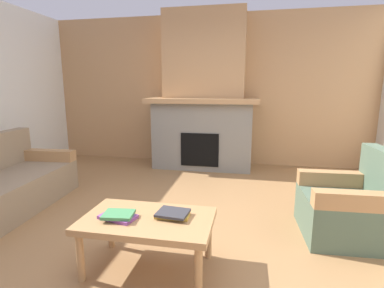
{
  "coord_description": "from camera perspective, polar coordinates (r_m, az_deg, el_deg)",
  "views": [
    {
      "loc": [
        0.8,
        -2.47,
        1.41
      ],
      "look_at": [
        0.14,
        0.87,
        0.75
      ],
      "focal_mm": 27.22,
      "sensor_mm": 36.0,
      "label": 1
    }
  ],
  "objects": [
    {
      "name": "coffee_table",
      "position": [
        2.35,
        -8.65,
        -15.24
      ],
      "size": [
        1.0,
        0.6,
        0.43
      ],
      "color": "#A87A4C",
      "rests_on": "ground"
    },
    {
      "name": "armchair",
      "position": [
        3.2,
        28.58,
        -10.78
      ],
      "size": [
        0.79,
        0.79,
        0.85
      ],
      "color": "#4C604C",
      "rests_on": "ground"
    },
    {
      "name": "book_stack_center",
      "position": [
        2.31,
        -3.82,
        -13.51
      ],
      "size": [
        0.26,
        0.22,
        0.04
      ],
      "color": "gold",
      "rests_on": "coffee_table"
    },
    {
      "name": "fireplace",
      "position": [
        5.17,
        2.29,
        8.27
      ],
      "size": [
        1.9,
        0.82,
        2.7
      ],
      "color": "gray",
      "rests_on": "ground"
    },
    {
      "name": "wall_back_wood_panel",
      "position": [
        5.53,
        2.92,
        10.38
      ],
      "size": [
        6.0,
        0.12,
        2.7
      ],
      "primitive_type": "cube",
      "color": "tan",
      "rests_on": "ground"
    },
    {
      "name": "ground",
      "position": [
        2.96,
        -6.2,
        -17.52
      ],
      "size": [
        9.0,
        9.0,
        0.0
      ],
      "primitive_type": "plane",
      "color": "olive"
    },
    {
      "name": "book_stack_near_edge",
      "position": [
        2.34,
        -14.26,
        -13.46
      ],
      "size": [
        0.3,
        0.22,
        0.05
      ],
      "color": "#7A3D84",
      "rests_on": "coffee_table"
    }
  ]
}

